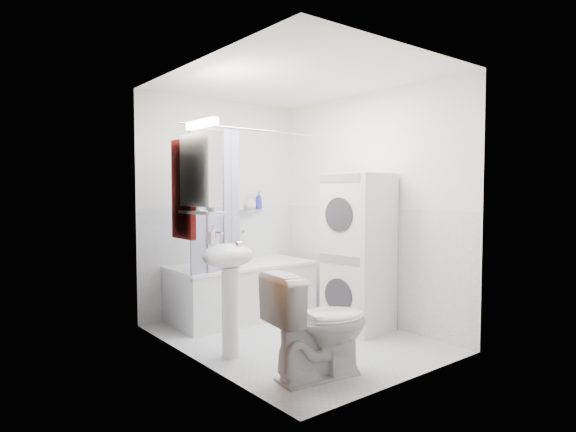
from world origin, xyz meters
TOP-DOWN VIEW (x-y plane):
  - floor at (0.00, 0.00)m, footprint 2.60×2.60m
  - room_walls at (0.00, 0.00)m, footprint 2.60×2.60m
  - wainscot at (0.00, 0.29)m, footprint 1.98×2.58m
  - door at (-0.95, -0.55)m, footprint 0.05×2.00m
  - bathtub at (0.02, 0.92)m, footprint 1.55×0.73m
  - tub_spout at (0.22, 1.25)m, footprint 0.04×0.12m
  - curtain_rod at (0.02, 0.61)m, footprint 1.73×0.02m
  - shower_curtain at (-0.47, 0.61)m, footprint 0.55×0.02m
  - sink at (-0.75, -0.08)m, footprint 0.44×0.37m
  - medicine_cabinet at (-0.90, 0.10)m, footprint 0.13×0.50m
  - shelf at (-0.89, 0.10)m, footprint 0.18×0.54m
  - shower_caddy at (0.27, 1.24)m, footprint 0.22×0.06m
  - towel at (-0.94, 0.35)m, footprint 0.07×0.36m
  - washer_dryer at (0.68, -0.18)m, footprint 0.61×0.60m
  - toilet at (-0.45, -0.85)m, footprint 0.85×0.56m
  - soap_pump at (-0.71, 0.25)m, footprint 0.08×0.17m
  - shelf_bottle at (-0.89, -0.05)m, footprint 0.07×0.18m
  - shelf_cup at (-0.89, 0.22)m, footprint 0.10×0.09m
  - shampoo_a at (0.35, 1.24)m, footprint 0.13×0.17m
  - shampoo_b at (0.47, 1.24)m, footprint 0.08×0.21m

SIDE VIEW (x-z plane):
  - floor at x=0.00m, z-range 0.00..0.00m
  - bathtub at x=0.02m, z-range 0.03..0.62m
  - toilet at x=-0.45m, z-range 0.00..0.78m
  - wainscot at x=0.00m, z-range -0.69..1.89m
  - sink at x=-0.75m, z-range 0.18..1.22m
  - washer_dryer at x=0.68m, z-range 0.00..1.55m
  - tub_spout at x=0.22m, z-range 0.89..0.93m
  - soap_pump at x=-0.71m, z-range 0.91..0.99m
  - door at x=-0.95m, z-range 0.00..2.00m
  - shower_caddy at x=0.27m, z-range 1.14..1.16m
  - shelf at x=-0.89m, z-range 1.19..1.21m
  - shampoo_b at x=0.47m, z-range 1.16..1.24m
  - shampoo_a at x=0.35m, z-range 1.16..1.29m
  - shelf_bottle at x=-0.89m, z-range 1.21..1.28m
  - shower_curtain at x=-0.47m, z-range 0.52..1.98m
  - shelf_cup at x=-0.89m, z-range 1.21..1.31m
  - towel at x=-0.94m, z-range 0.97..1.85m
  - room_walls at x=0.00m, z-range 0.19..2.79m
  - medicine_cabinet at x=-0.90m, z-range 1.21..1.92m
  - curtain_rod at x=0.02m, z-range 1.99..2.01m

